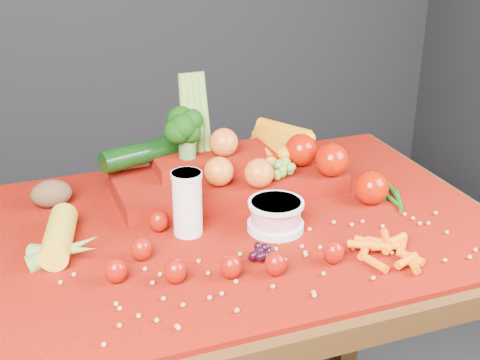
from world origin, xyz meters
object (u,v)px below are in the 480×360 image
object	(u,v)px
table	(243,264)
milk_glass	(187,201)
yogurt_bowl	(276,215)
produce_mound	(237,167)

from	to	relation	value
table	milk_glass	xyz separation A→B (m)	(-0.13, -0.01, 0.18)
yogurt_bowl	produce_mound	size ratio (longest dim) A/B	0.20
table	yogurt_bowl	xyz separation A→B (m)	(0.05, -0.06, 0.14)
milk_glass	produce_mound	size ratio (longest dim) A/B	0.23
milk_glass	yogurt_bowl	distance (m)	0.19
table	milk_glass	distance (m)	0.22
yogurt_bowl	produce_mound	distance (m)	0.22
yogurt_bowl	produce_mound	bearing A→B (deg)	92.03
yogurt_bowl	table	bearing A→B (deg)	130.51
table	yogurt_bowl	size ratio (longest dim) A/B	9.27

